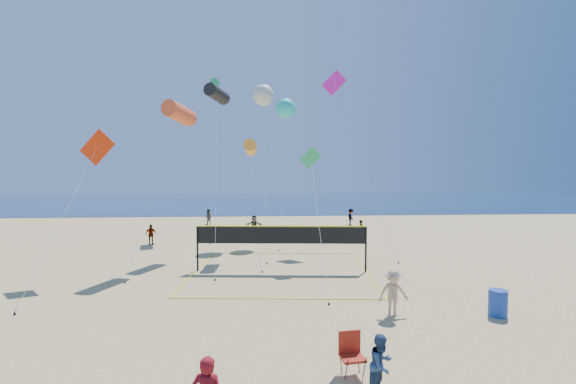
{
  "coord_description": "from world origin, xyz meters",
  "views": [
    {
      "loc": [
        0.34,
        -9.49,
        5.39
      ],
      "look_at": [
        1.1,
        2.0,
        4.78
      ],
      "focal_mm": 24.0,
      "sensor_mm": 36.0,
      "label": 1
    }
  ],
  "objects": [
    {
      "name": "ocean",
      "position": [
        0.0,
        62.0,
        0.01
      ],
      "size": [
        140.0,
        50.0,
        0.03
      ],
      "primitive_type": "cube",
      "color": "navy",
      "rests_on": "ground"
    },
    {
      "name": "bystander_a",
      "position": [
        3.18,
        -0.63,
        0.74
      ],
      "size": [
        0.92,
        0.89,
        1.49
      ],
      "primitive_type": "imported",
      "rotation": [
        0.0,
        0.0,
        0.65
      ],
      "color": "navy",
      "rests_on": "ground"
    },
    {
      "name": "bystander_b",
      "position": [
        5.19,
        4.34,
        0.88
      ],
      "size": [
        1.14,
        0.66,
        1.76
      ],
      "primitive_type": "imported",
      "rotation": [
        0.0,
        0.0,
        0.01
      ],
      "color": "tan",
      "rests_on": "ground"
    },
    {
      "name": "far_person_0",
      "position": [
        -7.97,
        19.41,
        0.75
      ],
      "size": [
        0.94,
        0.76,
        1.5
      ],
      "primitive_type": "imported",
      "rotation": [
        0.0,
        0.0,
        0.53
      ],
      "color": "gray",
      "rests_on": "ground"
    },
    {
      "name": "far_person_1",
      "position": [
        -0.42,
        23.53,
        0.81
      ],
      "size": [
        1.56,
        0.69,
        1.63
      ],
      "primitive_type": "imported",
      "rotation": [
        0.0,
        0.0,
        -0.14
      ],
      "color": "gray",
      "rests_on": "ground"
    },
    {
      "name": "far_person_2",
      "position": [
        8.16,
        20.46,
        0.78
      ],
      "size": [
        0.41,
        0.59,
        1.55
      ],
      "primitive_type": "imported",
      "rotation": [
        0.0,
        0.0,
        1.64
      ],
      "color": "gray",
      "rests_on": "ground"
    },
    {
      "name": "far_person_3",
      "position": [
        -5.1,
        29.5,
        0.81
      ],
      "size": [
        0.97,
        0.88,
        1.62
      ],
      "primitive_type": "imported",
      "rotation": [
        0.0,
        0.0,
        -0.43
      ],
      "color": "gray",
      "rests_on": "ground"
    },
    {
      "name": "far_person_4",
      "position": [
        9.17,
        28.42,
        0.84
      ],
      "size": [
        0.76,
        1.16,
        1.68
      ],
      "primitive_type": "imported",
      "rotation": [
        0.0,
        0.0,
        1.7
      ],
      "color": "gray",
      "rests_on": "ground"
    },
    {
      "name": "camp_chair",
      "position": [
        2.67,
        0.35,
        0.64
      ],
      "size": [
        0.67,
        0.8,
        1.25
      ],
      "rotation": [
        0.0,
        0.0,
        0.12
      ],
      "color": "#A72313",
      "rests_on": "ground"
    },
    {
      "name": "trash_barrel",
      "position": [
        9.1,
        4.08,
        0.49
      ],
      "size": [
        0.76,
        0.76,
        0.99
      ],
      "primitive_type": "cylinder",
      "rotation": [
        0.0,
        0.0,
        -0.17
      ],
      "color": "#183DA1",
      "rests_on": "ground"
    },
    {
      "name": "volleyball_net",
      "position": [
        1.33,
        11.06,
        1.71
      ],
      "size": [
        10.05,
        9.92,
        2.49
      ],
      "rotation": [
        0.0,
        0.0,
        -0.09
      ],
      "color": "black",
      "rests_on": "ground"
    },
    {
      "name": "kite_0",
      "position": [
        -4.44,
        13.25,
        8.76
      ],
      "size": [
        2.79,
        5.23,
        9.4
      ],
      "rotation": [
        0.0,
        0.0,
        -0.35
      ],
      "color": "#E35327",
      "rests_on": "ground"
    },
    {
      "name": "kite_1",
      "position": [
        -2.74,
        17.27,
        10.68
      ],
      "size": [
        1.66,
        8.99,
        11.28
      ],
      "rotation": [
        0.0,
        0.0,
        -0.4
      ],
      "color": "black",
      "rests_on": "ground"
    },
    {
      "name": "kite_2",
      "position": [
        -0.43,
        15.32,
        6.93
      ],
      "size": [
        1.18,
        5.44,
        7.45
      ],
      "rotation": [
        0.0,
        0.0,
        -0.01
      ],
      "color": "orange",
      "rests_on": "ground"
    },
    {
      "name": "kite_3",
      "position": [
        -8.25,
        10.94,
        6.41
      ],
      "size": [
        1.93,
        6.03,
        7.62
      ],
      "rotation": [
        0.0,
        0.0,
        0.02
      ],
      "color": "red",
      "rests_on": "ground"
    },
    {
      "name": "kite_4",
      "position": [
        3.13,
        12.33,
        5.73
      ],
      "size": [
        1.26,
        7.55,
        6.88
      ],
      "rotation": [
        0.0,
        0.0,
        -0.19
      ],
      "color": "#2ABC65",
      "rests_on": "ground"
    },
    {
      "name": "kite_5",
      "position": [
        5.81,
        18.79,
        11.35
      ],
      "size": [
        3.58,
        7.03,
        12.92
      ],
      "rotation": [
        0.0,
        0.0,
        -0.03
      ],
      "color": "#DE19C4",
      "rests_on": "ground"
    },
    {
      "name": "kite_6",
      "position": [
        0.41,
        20.99,
        11.38
      ],
      "size": [
        2.18,
        9.44,
        12.21
      ],
      "rotation": [
        0.0,
        0.0,
        0.42
      ],
      "color": "silver",
      "rests_on": "ground"
    },
    {
      "name": "kite_7",
      "position": [
        2.17,
        21.19,
        10.41
      ],
      "size": [
        1.75,
        5.67,
        11.19
      ],
      "rotation": [
        0.0,
        0.0,
        -0.14
      ],
      "color": "#23CEC2",
      "rests_on": "ground"
    },
    {
      "name": "kite_8",
      "position": [
        -3.98,
        24.66,
        12.77
      ],
      "size": [
        1.44,
        6.53,
        13.33
      ],
      "rotation": [
        0.0,
        0.0,
        0.34
      ],
      "color": "#2ABC65",
      "rests_on": "ground"
    }
  ]
}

